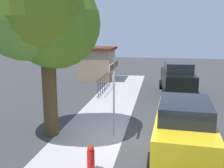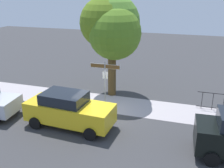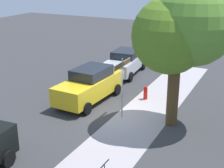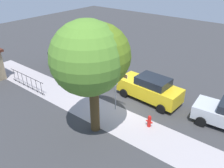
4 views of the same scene
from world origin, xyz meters
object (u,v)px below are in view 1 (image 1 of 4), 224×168
(street_sign, at_px, (114,80))
(utility_shed, at_px, (97,63))
(car_yellow, at_px, (184,127))
(car_black, at_px, (177,78))
(fire_hydrant, at_px, (91,158))
(shade_tree, at_px, (38,12))

(street_sign, bearing_deg, utility_shed, 16.53)
(car_yellow, relative_size, utility_shed, 1.54)
(street_sign, distance_m, car_black, 7.82)
(utility_shed, xyz_separation_m, fire_hydrant, (-14.18, -3.20, -0.96))
(street_sign, xyz_separation_m, car_yellow, (-1.15, -2.48, -1.22))
(shade_tree, xyz_separation_m, car_black, (7.73, -5.40, -3.57))
(street_sign, xyz_separation_m, utility_shed, (11.46, 3.40, -0.81))
(car_yellow, relative_size, fire_hydrant, 6.01)
(street_sign, distance_m, car_yellow, 2.99)
(shade_tree, relative_size, car_black, 1.52)
(car_black, relative_size, utility_shed, 1.44)
(shade_tree, distance_m, utility_shed, 12.42)
(car_black, height_order, fire_hydrant, car_black)
(car_yellow, bearing_deg, fire_hydrant, 123.54)
(shade_tree, height_order, car_black, shade_tree)
(car_yellow, distance_m, car_black, 8.38)
(car_black, bearing_deg, shade_tree, 141.79)
(street_sign, relative_size, utility_shed, 0.98)
(shade_tree, relative_size, utility_shed, 2.18)
(street_sign, bearing_deg, fire_hydrant, 175.82)
(shade_tree, xyz_separation_m, utility_shed, (11.96, 0.78, -3.25))
(street_sign, height_order, car_black, street_sign)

